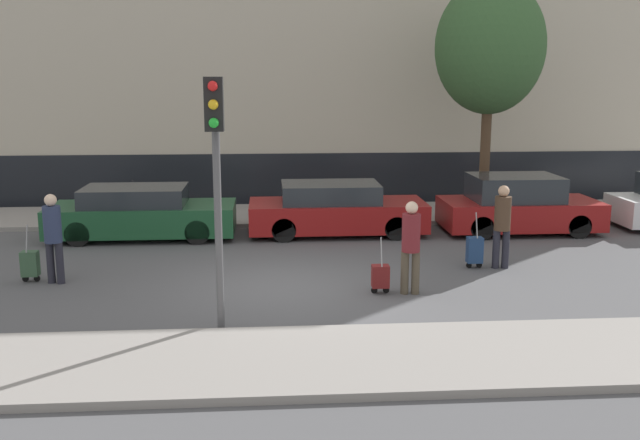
% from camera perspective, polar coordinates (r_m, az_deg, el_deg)
% --- Properties ---
extents(ground_plane, '(80.00, 80.00, 0.00)m').
position_cam_1_polar(ground_plane, '(13.80, -2.71, -5.40)').
color(ground_plane, '#4C4C4F').
extents(sidewalk_near, '(28.00, 2.50, 0.12)m').
position_cam_1_polar(sidewalk_near, '(10.25, -2.14, -11.17)').
color(sidewalk_near, gray).
rests_on(sidewalk_near, ground_plane).
extents(sidewalk_far, '(28.00, 3.00, 0.12)m').
position_cam_1_polar(sidewalk_far, '(20.59, -3.23, 0.41)').
color(sidewalk_far, gray).
rests_on(sidewalk_far, ground_plane).
extents(building_facade, '(28.00, 3.41, 11.85)m').
position_cam_1_polar(building_facade, '(24.16, -3.57, 15.99)').
color(building_facade, '#B7AD99').
rests_on(building_facade, ground_plane).
extents(parked_car_0, '(4.57, 1.82, 1.29)m').
position_cam_1_polar(parked_car_0, '(18.37, -14.11, 0.51)').
color(parked_car_0, '#194728').
rests_on(parked_car_0, ground_plane).
extents(parked_car_1, '(4.49, 1.83, 1.32)m').
position_cam_1_polar(parked_car_1, '(18.25, 1.25, 0.82)').
color(parked_car_1, maroon).
rests_on(parked_car_1, ground_plane).
extents(parked_car_2, '(4.00, 1.88, 1.48)m').
position_cam_1_polar(parked_car_2, '(19.18, 15.54, 1.09)').
color(parked_car_2, maroon).
rests_on(parked_car_2, ground_plane).
extents(pedestrian_left, '(0.34, 0.34, 1.78)m').
position_cam_1_polar(pedestrian_left, '(14.75, -20.59, -0.97)').
color(pedestrian_left, '#23232D').
rests_on(pedestrian_left, ground_plane).
extents(trolley_left, '(0.34, 0.29, 1.16)m').
position_cam_1_polar(trolley_left, '(15.18, -22.19, -3.26)').
color(trolley_left, '#335138').
rests_on(trolley_left, ground_plane).
extents(pedestrian_center, '(0.35, 0.34, 1.75)m').
position_cam_1_polar(pedestrian_center, '(13.24, 7.29, -1.73)').
color(pedestrian_center, '#4C4233').
rests_on(pedestrian_center, ground_plane).
extents(trolley_center, '(0.34, 0.29, 1.08)m').
position_cam_1_polar(trolley_center, '(13.38, 4.86, -4.52)').
color(trolley_center, maroon).
rests_on(trolley_center, ground_plane).
extents(pedestrian_right, '(0.35, 0.34, 1.77)m').
position_cam_1_polar(pedestrian_right, '(15.38, 14.38, -0.11)').
color(pedestrian_right, '#23232D').
rests_on(pedestrian_right, ground_plane).
extents(trolley_right, '(0.34, 0.29, 1.21)m').
position_cam_1_polar(trolley_right, '(15.40, 12.27, -2.36)').
color(trolley_right, navy).
rests_on(trolley_right, ground_plane).
extents(traffic_light, '(0.28, 0.47, 3.99)m').
position_cam_1_polar(traffic_light, '(10.94, -8.34, 5.22)').
color(traffic_light, '#515154').
rests_on(traffic_light, ground_plane).
extents(parked_bicycle, '(1.77, 0.06, 0.96)m').
position_cam_1_polar(parked_bicycle, '(21.06, -14.20, 1.52)').
color(parked_bicycle, black).
rests_on(parked_bicycle, sidewalk_far).
extents(bare_tree_near_crossing, '(2.96, 2.96, 6.46)m').
position_cam_1_polar(bare_tree_near_crossing, '(20.33, 13.44, 13.27)').
color(bare_tree_near_crossing, '#4C3826').
rests_on(bare_tree_near_crossing, sidewalk_far).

